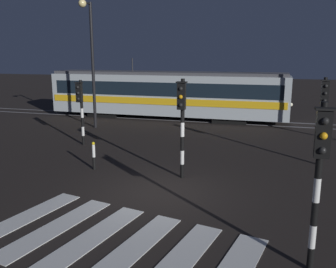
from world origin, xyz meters
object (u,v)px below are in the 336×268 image
traffic_light_median_centre (182,114)px  traffic_light_corner_far_right (323,108)px  traffic_light_corner_near_right (320,164)px  traffic_light_corner_far_left (81,103)px  street_lamp_trackside_left (90,50)px  bollard_island_edge (94,156)px  tram (166,94)px

traffic_light_median_centre → traffic_light_corner_far_right: 5.87m
traffic_light_median_centre → traffic_light_corner_near_right: bearing=-50.6°
traffic_light_corner_far_left → traffic_light_corner_near_right: bearing=-39.7°
traffic_light_corner_near_right → traffic_light_corner_far_left: bearing=140.3°
street_lamp_trackside_left → traffic_light_corner_far_left: bearing=-69.4°
street_lamp_trackside_left → bollard_island_edge: size_ratio=6.64×
traffic_light_median_centre → tram: (-4.21, 11.93, -0.62)m
traffic_light_corner_near_right → street_lamp_trackside_left: bearing=133.1°
traffic_light_corner_near_right → street_lamp_trackside_left: street_lamp_trackside_left is taller
traffic_light_median_centre → traffic_light_corner_far_left: bearing=150.2°
traffic_light_median_centre → tram: 12.66m
street_lamp_trackside_left → bollard_island_edge: (3.89, -7.30, -4.10)m
traffic_light_corner_near_right → street_lamp_trackside_left: (-11.45, 12.23, 2.33)m
street_lamp_trackside_left → tram: size_ratio=0.44×
traffic_light_median_centre → bollard_island_edge: 3.98m
traffic_light_corner_far_right → tram: size_ratio=0.21×
traffic_light_corner_near_right → bollard_island_edge: 9.20m
traffic_light_median_centre → street_lamp_trackside_left: size_ratio=0.49×
traffic_light_corner_far_right → bollard_island_edge: traffic_light_corner_far_right is taller
traffic_light_corner_far_left → street_lamp_trackside_left: size_ratio=0.43×
traffic_light_corner_far_left → bollard_island_edge: bearing=-54.3°
traffic_light_corner_near_right → bollard_island_edge: traffic_light_corner_near_right is taller
traffic_light_corner_far_right → street_lamp_trackside_left: 13.26m
traffic_light_median_centre → traffic_light_corner_far_left: 6.86m
traffic_light_median_centre → street_lamp_trackside_left: bearing=135.3°
traffic_light_corner_near_right → tram: bearing=116.1°
traffic_light_corner_near_right → tram: size_ratio=0.21×
street_lamp_trackside_left → bollard_island_edge: street_lamp_trackside_left is taller
traffic_light_corner_far_right → tram: 12.67m
bollard_island_edge → traffic_light_corner_far_right: bearing=20.2°
traffic_light_median_centre → street_lamp_trackside_left: street_lamp_trackside_left is taller
bollard_island_edge → traffic_light_corner_near_right: bearing=-33.1°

